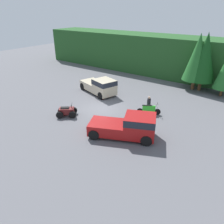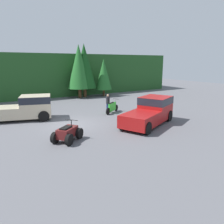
{
  "view_description": "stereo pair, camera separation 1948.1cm",
  "coord_description": "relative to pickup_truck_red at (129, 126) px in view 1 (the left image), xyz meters",
  "views": [
    {
      "loc": [
        13.01,
        -15.86,
        9.46
      ],
      "look_at": [
        2.57,
        -1.58,
        0.95
      ],
      "focal_mm": 35.0,
      "sensor_mm": 36.0,
      "label": 1
    },
    {
      "loc": [
        -5.85,
        -15.16,
        4.61
      ],
      "look_at": [
        2.57,
        -1.58,
        0.95
      ],
      "focal_mm": 35.0,
      "sensor_mm": 36.0,
      "label": 2
    }
  ],
  "objects": [
    {
      "name": "tree_left",
      "position": [
        0.49,
        14.53,
        2.99
      ],
      "size": [
        3.01,
        3.01,
        6.85
      ],
      "color": "brown",
      "rests_on": "ground_plane"
    },
    {
      "name": "pickup_truck_second",
      "position": [
        -7.94,
        6.24,
        -0.0
      ],
      "size": [
        5.56,
        3.5,
        1.97
      ],
      "rotation": [
        0.0,
        0.0,
        -0.29
      ],
      "color": "beige",
      "rests_on": "ground_plane"
    },
    {
      "name": "quad_atv",
      "position": [
        -6.8,
        -0.3,
        -0.56
      ],
      "size": [
        2.19,
        2.08,
        1.19
      ],
      "rotation": [
        0.0,
        0.0,
        0.67
      ],
      "color": "black",
      "rests_on": "ground_plane"
    },
    {
      "name": "dirt_bike",
      "position": [
        -0.6,
        4.61,
        -0.53
      ],
      "size": [
        2.02,
        1.31,
        1.2
      ],
      "rotation": [
        0.0,
        0.0,
        0.55
      ],
      "color": "black",
      "rests_on": "ground_plane"
    },
    {
      "name": "ground_plane",
      "position": [
        -5.21,
        2.94,
        -1.03
      ],
      "size": [
        80.0,
        80.0,
        0.0
      ],
      "primitive_type": "plane",
      "color": "#5B5B60"
    },
    {
      "name": "hillside_backdrop",
      "position": [
        -5.21,
        18.94,
        1.83
      ],
      "size": [
        44.0,
        6.0,
        5.72
      ],
      "color": "#235123",
      "rests_on": "ground_plane"
    },
    {
      "name": "pickup_truck_red",
      "position": [
        0.0,
        0.0,
        0.0
      ],
      "size": [
        5.61,
        4.02,
        1.97
      ],
      "rotation": [
        0.0,
        0.0,
        0.42
      ],
      "color": "maroon",
      "rests_on": "ground_plane"
    },
    {
      "name": "rider_person",
      "position": [
        -0.84,
        5.0,
        -0.1
      ],
      "size": [
        0.44,
        0.44,
        1.71
      ],
      "rotation": [
        0.0,
        0.0,
        0.31
      ],
      "color": "navy",
      "rests_on": "ground_plane"
    },
    {
      "name": "tree_mid_left",
      "position": [
        1.29,
        14.62,
        3.08
      ],
      "size": [
        3.07,
        3.07,
        6.99
      ],
      "color": "brown",
      "rests_on": "ground_plane"
    }
  ]
}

